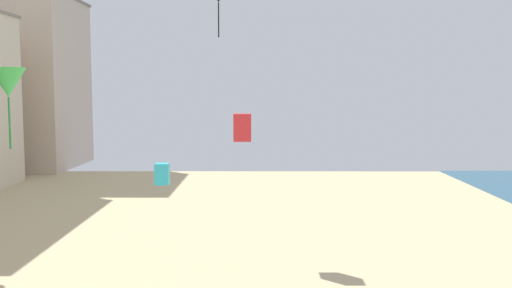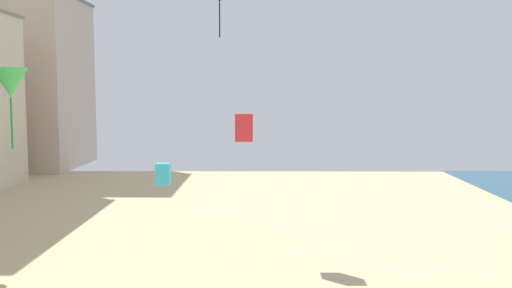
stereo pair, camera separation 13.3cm
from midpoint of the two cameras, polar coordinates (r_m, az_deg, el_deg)
boardwalk_hotel_far at (r=74.01m, az=-23.33°, el=5.71°), size 16.24×14.07×20.20m
kite_red_box at (r=31.34m, az=-1.09°, el=1.67°), size 0.97×0.97×1.52m
kite_green_delta at (r=30.15m, az=-23.43°, el=5.70°), size 1.75×1.75×3.97m
kite_cyan_box at (r=24.74m, az=-9.19°, el=-2.99°), size 0.58×0.58×0.92m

